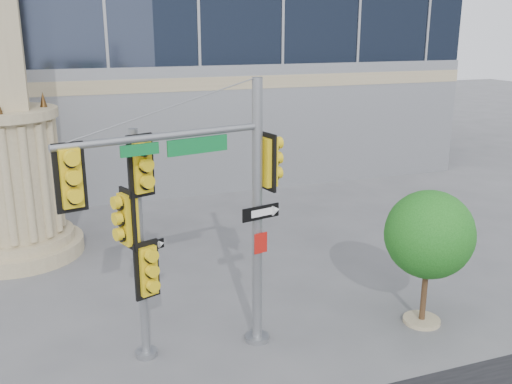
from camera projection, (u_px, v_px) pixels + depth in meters
name	position (u px, v px, depth m)	size (l,w,h in m)	color
ground	(273.00, 354.00, 13.88)	(120.00, 120.00, 0.00)	#545456
monument	(0.00, 96.00, 18.48)	(4.40, 4.40, 16.60)	tan
main_signal_pole	(213.00, 193.00, 12.75)	(5.05, 1.56, 6.59)	slate
secondary_signal_pole	(139.00, 231.00, 12.79)	(1.04, 0.75, 5.56)	slate
street_tree	(430.00, 238.00, 14.74)	(2.36, 2.31, 3.68)	tan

